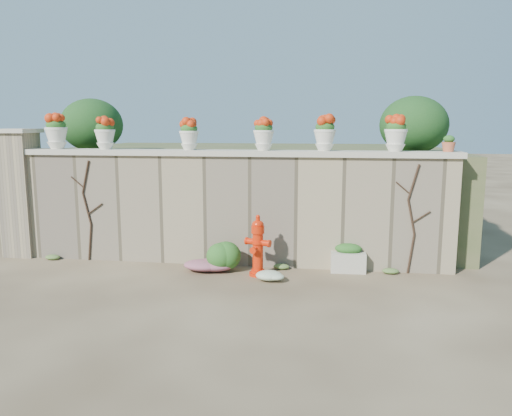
% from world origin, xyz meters
% --- Properties ---
extents(ground, '(80.00, 80.00, 0.00)m').
position_xyz_m(ground, '(0.00, 0.00, 0.00)').
color(ground, '#473623').
rests_on(ground, ground).
extents(stone_wall, '(8.00, 0.40, 2.00)m').
position_xyz_m(stone_wall, '(0.00, 1.80, 1.00)').
color(stone_wall, gray).
rests_on(stone_wall, ground).
extents(wall_cap, '(8.10, 0.52, 0.10)m').
position_xyz_m(wall_cap, '(0.00, 1.80, 2.05)').
color(wall_cap, beige).
rests_on(wall_cap, stone_wall).
extents(gate_pillar, '(0.72, 0.72, 2.48)m').
position_xyz_m(gate_pillar, '(-4.15, 1.80, 1.26)').
color(gate_pillar, gray).
rests_on(gate_pillar, ground).
extents(raised_fill, '(9.00, 6.00, 2.00)m').
position_xyz_m(raised_fill, '(0.00, 5.00, 1.00)').
color(raised_fill, '#384C23').
rests_on(raised_fill, ground).
extents(back_shrub_left, '(1.30, 1.30, 1.10)m').
position_xyz_m(back_shrub_left, '(-3.20, 3.00, 2.55)').
color(back_shrub_left, '#143814').
rests_on(back_shrub_left, raised_fill).
extents(back_shrub_right, '(1.30, 1.30, 1.10)m').
position_xyz_m(back_shrub_right, '(3.40, 3.00, 2.55)').
color(back_shrub_right, '#143814').
rests_on(back_shrub_right, raised_fill).
extents(vine_left, '(0.60, 0.04, 1.91)m').
position_xyz_m(vine_left, '(-2.67, 1.58, 0.99)').
color(vine_left, black).
rests_on(vine_left, ground).
extents(vine_right, '(0.60, 0.04, 1.91)m').
position_xyz_m(vine_right, '(3.23, 1.58, 0.99)').
color(vine_right, black).
rests_on(vine_right, ground).
extents(fire_hydrant, '(0.45, 0.32, 1.05)m').
position_xyz_m(fire_hydrant, '(0.63, 1.08, 0.53)').
color(fire_hydrant, red).
rests_on(fire_hydrant, ground).
extents(planter_box, '(0.61, 0.37, 0.50)m').
position_xyz_m(planter_box, '(2.17, 1.55, 0.23)').
color(planter_box, beige).
rests_on(planter_box, ground).
extents(green_shrub, '(0.67, 0.61, 0.64)m').
position_xyz_m(green_shrub, '(-0.07, 1.22, 0.32)').
color(green_shrub, '#1E5119').
rests_on(green_shrub, ground).
extents(magenta_clump, '(1.00, 0.66, 0.27)m').
position_xyz_m(magenta_clump, '(-0.24, 1.21, 0.13)').
color(magenta_clump, '#CC2885').
rests_on(magenta_clump, ground).
extents(white_flowers, '(0.57, 0.46, 0.21)m').
position_xyz_m(white_flowers, '(0.97, 0.75, 0.10)').
color(white_flowers, white).
rests_on(white_flowers, ground).
extents(urn_pot_0, '(0.42, 0.42, 0.65)m').
position_xyz_m(urn_pot_0, '(-3.33, 1.80, 2.42)').
color(urn_pot_0, silver).
rests_on(urn_pot_0, wall_cap).
extents(urn_pot_1, '(0.38, 0.38, 0.59)m').
position_xyz_m(urn_pot_1, '(-2.35, 1.80, 2.39)').
color(urn_pot_1, silver).
rests_on(urn_pot_1, wall_cap).
extents(urn_pot_2, '(0.36, 0.36, 0.56)m').
position_xyz_m(urn_pot_2, '(-0.73, 1.80, 2.38)').
color(urn_pot_2, silver).
rests_on(urn_pot_2, wall_cap).
extents(urn_pot_3, '(0.37, 0.37, 0.58)m').
position_xyz_m(urn_pot_3, '(0.64, 1.80, 2.39)').
color(urn_pot_3, silver).
rests_on(urn_pot_3, wall_cap).
extents(urn_pot_4, '(0.38, 0.38, 0.60)m').
position_xyz_m(urn_pot_4, '(1.71, 1.80, 2.40)').
color(urn_pot_4, silver).
rests_on(urn_pot_4, wall_cap).
extents(urn_pot_5, '(0.39, 0.39, 0.61)m').
position_xyz_m(urn_pot_5, '(2.92, 1.80, 2.40)').
color(urn_pot_5, silver).
rests_on(urn_pot_5, wall_cap).
extents(terracotta_pot, '(0.23, 0.23, 0.27)m').
position_xyz_m(terracotta_pot, '(3.80, 1.80, 2.22)').
color(terracotta_pot, '#BC5B39').
rests_on(terracotta_pot, wall_cap).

